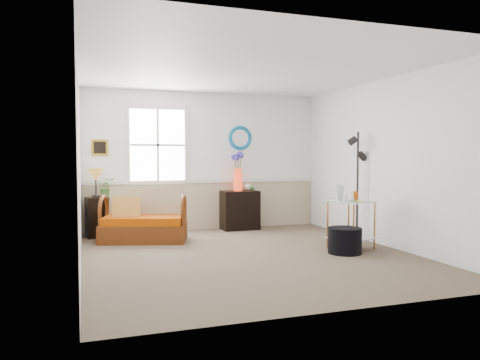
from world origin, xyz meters
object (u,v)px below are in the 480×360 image
object	(u,v)px
ottoman	(345,241)
lamp_stand	(98,217)
cabinet	(240,210)
floor_lamp	(357,186)
side_table	(351,225)
loveseat	(144,214)

from	to	relation	value
ottoman	lamp_stand	bearing A→B (deg)	142.41
cabinet	floor_lamp	distance (m)	2.33
cabinet	side_table	distance (m)	2.52
side_table	ottoman	size ratio (longest dim) A/B	1.52
lamp_stand	side_table	world-z (taller)	side_table
loveseat	side_table	bearing A→B (deg)	-13.09
lamp_stand	floor_lamp	bearing A→B (deg)	-22.71
side_table	loveseat	bearing A→B (deg)	150.23
loveseat	lamp_stand	bearing A→B (deg)	153.88
lamp_stand	cabinet	xyz separation A→B (m)	(2.60, 0.01, 0.02)
floor_lamp	lamp_stand	bearing A→B (deg)	179.18
loveseat	cabinet	world-z (taller)	loveseat
loveseat	side_table	distance (m)	3.32
side_table	floor_lamp	bearing A→B (deg)	50.76
loveseat	floor_lamp	bearing A→B (deg)	-0.64
loveseat	ottoman	size ratio (longest dim) A/B	2.82
ottoman	side_table	bearing A→B (deg)	44.63
cabinet	side_table	size ratio (longest dim) A/B	1.00
floor_lamp	ottoman	xyz separation A→B (m)	(-0.75, -0.86, -0.71)
ottoman	floor_lamp	bearing A→B (deg)	48.78
cabinet	side_table	xyz separation A→B (m)	(0.99, -2.32, -0.00)
lamp_stand	side_table	distance (m)	4.26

